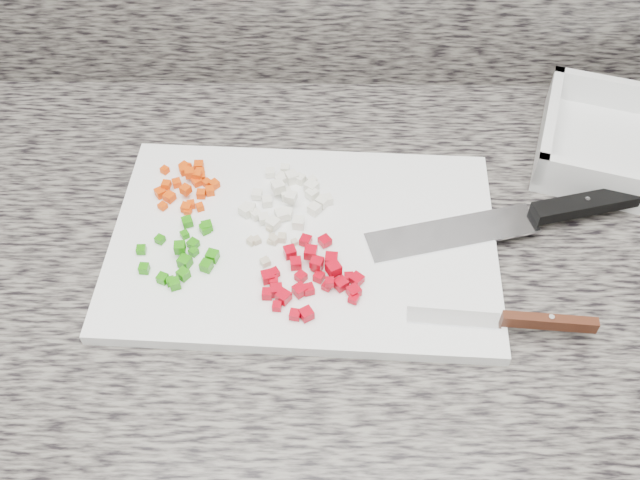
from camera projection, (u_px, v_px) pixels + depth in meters
The scene contains 10 objects.
cabinet at pixel (326, 408), 1.23m from camera, with size 3.92×0.62×0.86m, color beige.
countertop at pixel (329, 242), 0.89m from camera, with size 3.96×0.64×0.04m, color slate.
cutting_board at pixel (304, 242), 0.85m from camera, with size 0.46×0.30×0.02m, color white.
carrot_pile at pixel (189, 184), 0.89m from camera, with size 0.08×0.09×0.02m.
onion_pile at pixel (287, 198), 0.88m from camera, with size 0.12×0.11×0.02m.
green_pepper_pile at pixel (186, 254), 0.82m from camera, with size 0.10×0.11×0.02m.
red_pepper_pile at pixel (311, 276), 0.80m from camera, with size 0.12×0.12×0.02m.
garlic_pile at pixel (270, 244), 0.83m from camera, with size 0.06×0.06×0.01m.
chef_knife at pixel (540, 214), 0.86m from camera, with size 0.34×0.12×0.02m.
paring_knife at pixel (525, 321), 0.76m from camera, with size 0.20×0.03×0.02m.
Camera 1 is at (-0.00, 0.87, 1.56)m, focal length 40.00 mm.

